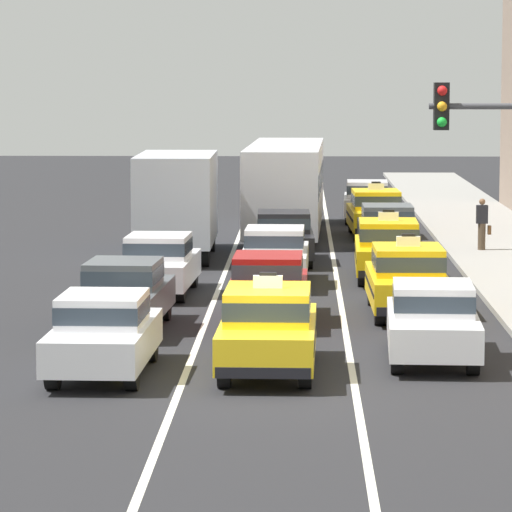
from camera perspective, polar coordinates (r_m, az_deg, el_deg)
The scene contains 19 objects.
ground_plane at distance 28.45m, azimuth 0.42°, elevation -4.89°, with size 160.00×160.00×0.00m, color #232326.
lane_stripe_left_center at distance 48.25m, azimuth -0.95°, elevation -0.09°, with size 0.14×80.00×0.01m, color silver.
lane_stripe_center_right at distance 48.21m, azimuth 2.86°, elevation -0.10°, with size 0.14×80.00×0.01m, color silver.
sedan_left_nearest at distance 29.69m, azimuth -5.61°, elevation -2.77°, with size 1.86×4.34×1.58m.
sedan_left_second at distance 34.87m, azimuth -4.86°, elevation -1.35°, with size 1.96×4.38×1.58m.
sedan_left_third at distance 40.34m, azimuth -3.58°, elevation -0.24°, with size 1.92×4.36×1.58m.
box_truck_left_fourth at distance 48.49m, azimuth -2.87°, elevation 2.04°, with size 2.36×6.98×3.27m.
taxi_center_nearest at distance 29.80m, azimuth 0.45°, elevation -2.64°, with size 1.90×4.59×1.96m.
sedan_center_second at distance 35.86m, azimuth 0.45°, elevation -1.10°, with size 1.83×4.33×1.58m.
sedan_center_third at distance 42.11m, azimuth 0.70°, elevation 0.07°, with size 1.84×4.33×1.58m.
sedan_center_fourth at distance 47.01m, azimuth 1.02°, elevation 0.76°, with size 1.86×4.34×1.58m.
bus_center_fifth at distance 55.32m, azimuth 1.10°, elevation 2.67°, with size 2.81×11.26×3.22m.
sedan_right_nearest at distance 31.20m, azimuth 6.49°, elevation -2.32°, with size 1.94×4.37×1.58m.
taxi_right_second at distance 37.04m, azimuth 5.58°, elevation -0.83°, with size 1.85×4.57×1.96m.
taxi_right_third at distance 43.45m, azimuth 4.86°, elevation 0.29°, with size 1.92×4.60×1.96m.
sedan_right_fourth at distance 49.48m, azimuth 4.84°, elevation 1.04°, with size 1.76×4.30×1.58m.
taxi_right_fifth at distance 54.69m, azimuth 4.41°, elevation 1.62°, with size 1.94×4.61×1.96m.
sedan_right_sixth at distance 60.47m, azimuth 4.09°, elevation 2.08°, with size 1.90×4.36×1.58m.
pedestrian_trailing at distance 49.78m, azimuth 8.30°, elevation 1.16°, with size 0.47×0.24×1.63m.
Camera 1 is at (0.62, -27.86, 5.73)m, focal length 109.07 mm.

